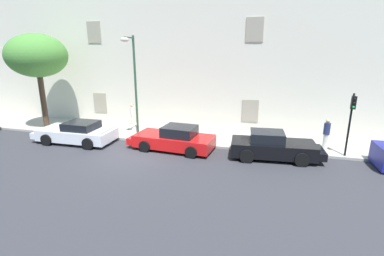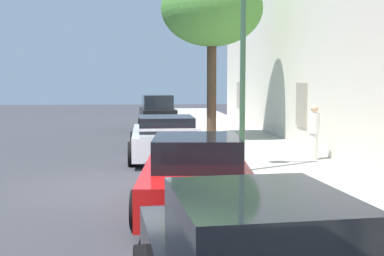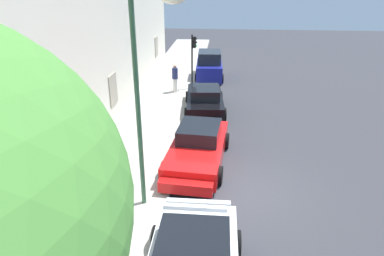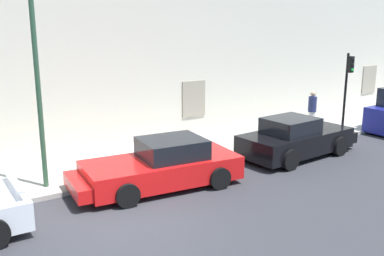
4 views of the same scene
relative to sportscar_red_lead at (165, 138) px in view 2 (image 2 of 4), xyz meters
The scene contains 7 objects.
ground_plane 4.85m from the sportscar_red_lead, 16.44° to the right, with size 80.00×80.00×0.00m, color #333338.
sidewalk 5.50m from the sportscar_red_lead, 32.52° to the left, with size 60.00×3.74×0.14m, color #A8A399.
sportscar_red_lead is the anchor object (origin of this frame).
sportscar_yellow_flank 6.27m from the sportscar_red_lead, ahead, with size 5.07×2.46×1.41m.
hatchback_parked 8.66m from the sportscar_red_lead, behind, with size 3.60×1.92×1.73m.
tree_near_kerb 6.34m from the sportscar_red_lead, 152.93° to the left, with size 3.97×3.97×6.54m.
pedestrian_admiring 4.60m from the sportscar_red_lead, 66.67° to the left, with size 0.38×0.38×1.59m.
Camera 2 is at (11.10, 0.71, 2.42)m, focal length 46.66 mm.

